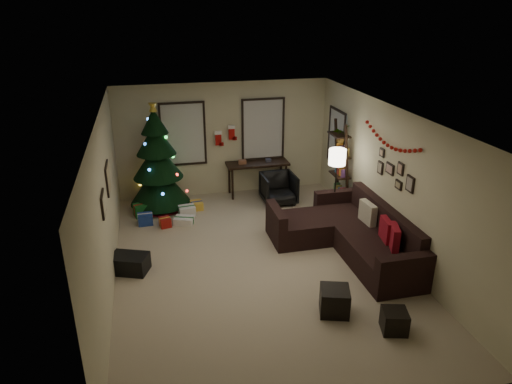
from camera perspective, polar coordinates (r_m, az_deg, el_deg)
floor at (r=8.56m, az=0.28°, el=-8.70°), size 7.00×7.00×0.00m
ceiling at (r=7.53m, az=0.32°, el=9.19°), size 7.00×7.00×0.00m
wall_back at (r=11.20m, az=-3.95°, el=6.40°), size 5.00×0.00×5.00m
wall_front at (r=5.05m, az=10.03°, el=-15.36°), size 5.00×0.00×5.00m
wall_left at (r=7.80m, az=-17.87°, el=-1.95°), size 0.00×7.00×7.00m
wall_right at (r=8.84m, az=16.26°, el=1.13°), size 0.00×7.00×7.00m
window_back_left at (r=11.01m, az=-8.87°, el=6.99°), size 1.05×0.06×1.50m
window_back_right at (r=11.30m, az=0.84°, el=7.65°), size 1.05×0.06×1.50m
window_right_wall at (r=10.95m, az=9.83°, el=6.57°), size 0.06×0.90×1.30m
christmas_tree at (r=10.62m, az=-11.89°, el=3.27°), size 1.34×1.34×2.49m
presents at (r=10.34m, az=-10.44°, el=-2.66°), size 1.50×1.01×0.28m
sofa at (r=9.06m, az=11.36°, el=-5.15°), size 2.07×2.99×0.91m
pillow_red_a at (r=8.39m, az=16.45°, el=-5.38°), size 0.25×0.46×0.44m
pillow_red_b at (r=8.61m, az=15.54°, el=-4.54°), size 0.18×0.44×0.42m
pillow_cream at (r=9.19m, az=13.42°, el=-2.63°), size 0.16×0.47×0.46m
ottoman_near at (r=7.35m, az=9.53°, el=-12.93°), size 0.54×0.54×0.41m
ottoman_far at (r=7.21m, az=16.49°, el=-14.81°), size 0.43×0.43×0.33m
desk at (r=11.27m, az=0.18°, el=3.15°), size 1.49×0.53×0.80m
desk_chair at (r=10.89m, az=2.78°, el=0.44°), size 0.71×0.67×0.72m
bookshelf at (r=10.41m, az=10.28°, el=2.78°), size 0.30×0.60×2.06m
potted_plant at (r=10.28m, az=10.31°, el=7.28°), size 0.57×0.56×0.48m
floor_lamp at (r=9.66m, az=9.83°, el=3.62°), size 0.35×0.35×1.64m
art_map at (r=8.49m, az=-17.58°, el=1.62°), size 0.04×0.60×0.50m
art_abstract at (r=7.37m, az=-18.09°, el=-1.39°), size 0.04×0.45×0.35m
gallery at (r=8.69m, az=16.53°, el=2.31°), size 0.03×1.25×0.54m
garland at (r=8.70m, az=16.03°, el=6.09°), size 0.08×1.90×0.30m
stocking_left at (r=11.02m, az=-4.57°, el=6.55°), size 0.20×0.05×0.36m
stocking_right at (r=11.11m, az=-2.95°, el=7.25°), size 0.20×0.05×0.36m
storage_bin at (r=8.55m, az=-15.14°, el=-8.39°), size 0.74×0.62×0.32m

